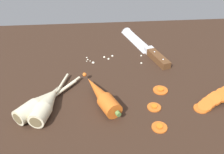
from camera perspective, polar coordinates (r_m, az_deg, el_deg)
The scene contains 11 objects.
ground_plane at distance 72.72cm, azimuth -0.14°, elevation -1.41°, with size 120.00×90.00×4.00cm, color #332116.
chefs_knife at distance 90.19cm, azimuth 7.09°, elevation 7.77°, with size 12.74×34.30×4.18cm.
whole_carrot at distance 61.28cm, azimuth -2.58°, elevation -4.40°, with size 10.04×18.61×4.20cm.
parsnip_front at distance 61.87cm, azimuth -16.68°, elevation -5.80°, with size 15.37×18.51×4.00cm.
parsnip_mid_left at distance 61.21cm, azimuth -15.13°, elevation -5.99°, with size 7.99×21.01×4.00cm.
parsnip_mid_right at distance 61.92cm, azimuth -16.43°, elevation -5.71°, with size 13.46×15.66×4.00cm.
carrot_slice_stack at distance 66.83cm, azimuth 23.70°, elevation -4.73°, with size 12.99×7.30×4.27cm.
carrot_slice_stray_near at distance 56.50cm, azimuth 11.32°, elevation -11.61°, with size 3.61×3.61×0.70cm.
carrot_slice_stray_mid at distance 67.36cm, azimuth 11.54°, elevation -2.99°, with size 4.07×4.07×0.70cm.
carrot_slice_stray_far at distance 61.39cm, azimuth 10.08°, elevation -7.03°, with size 3.50×3.50×0.70cm.
mince_crumbs at distance 80.66cm, azimuth -1.07°, elevation 4.45°, with size 19.47×6.35×0.88cm.
Camera 1 is at (-5.02, -59.05, 40.14)cm, focal length 38.13 mm.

